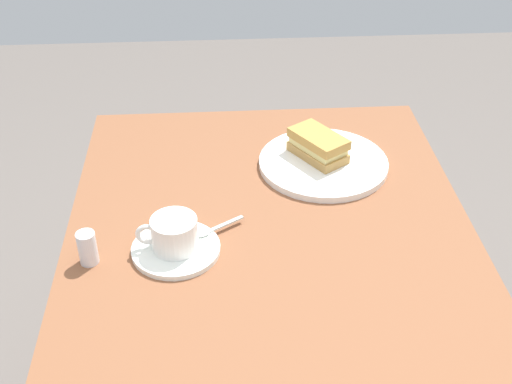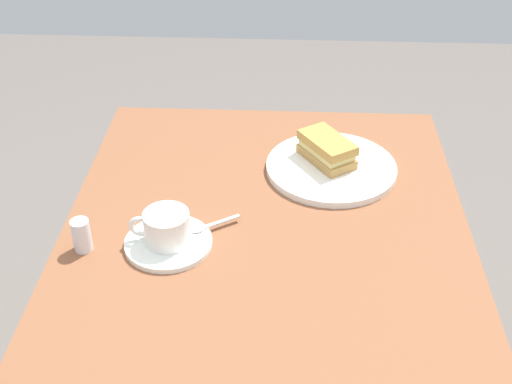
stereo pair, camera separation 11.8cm
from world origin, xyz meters
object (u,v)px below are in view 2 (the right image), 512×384
object	(u,v)px
dining_table	(260,376)
coffee_cup	(166,227)
spoon	(207,226)
salt_shaker	(82,235)
sandwich_plate	(331,168)
sandwich_front	(327,150)
coffee_saucer	(168,243)

from	to	relation	value
dining_table	coffee_cup	distance (m)	0.30
spoon	salt_shaker	bearing A→B (deg)	105.69
coffee_cup	salt_shaker	xyz separation A→B (m)	(-0.02, 0.14, -0.01)
dining_table	sandwich_plate	size ratio (longest dim) A/B	5.09
dining_table	salt_shaker	bearing A→B (deg)	64.12
dining_table	coffee_cup	size ratio (longest dim) A/B	12.64
sandwich_front	spoon	xyz separation A→B (m)	(-0.23, 0.22, -0.03)
coffee_saucer	salt_shaker	world-z (taller)	salt_shaker
dining_table	coffee_saucer	size ratio (longest dim) A/B	8.77
coffee_cup	coffee_saucer	bearing A→B (deg)	-90.71
salt_shaker	dining_table	bearing A→B (deg)	-115.88
spoon	salt_shaker	xyz separation A→B (m)	(-0.06, 0.21, 0.02)
sandwich_plate	spoon	size ratio (longest dim) A/B	2.96
dining_table	spoon	distance (m)	0.28
salt_shaker	coffee_cup	bearing A→B (deg)	-82.78
dining_table	sandwich_front	world-z (taller)	sandwich_front
sandwich_plate	sandwich_front	xyz separation A→B (m)	(0.02, 0.01, 0.03)
coffee_saucer	spoon	xyz separation A→B (m)	(0.04, -0.06, 0.01)
sandwich_front	coffee_cup	world-z (taller)	coffee_cup
dining_table	salt_shaker	distance (m)	0.38
sandwich_front	coffee_saucer	distance (m)	0.39
salt_shaker	coffee_saucer	bearing A→B (deg)	-82.87
dining_table	salt_shaker	world-z (taller)	salt_shaker
sandwich_front	dining_table	bearing A→B (deg)	165.34
sandwich_plate	sandwich_front	size ratio (longest dim) A/B	1.92
sandwich_front	salt_shaker	distance (m)	0.52
sandwich_plate	spoon	world-z (taller)	spoon
coffee_saucer	salt_shaker	size ratio (longest dim) A/B	2.52
sandwich_front	coffee_saucer	bearing A→B (deg)	133.44
dining_table	sandwich_front	xyz separation A→B (m)	(0.44, -0.11, 0.17)
coffee_cup	spoon	bearing A→B (deg)	-58.16
sandwich_front	coffee_saucer	xyz separation A→B (m)	(-0.27, 0.28, -0.04)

